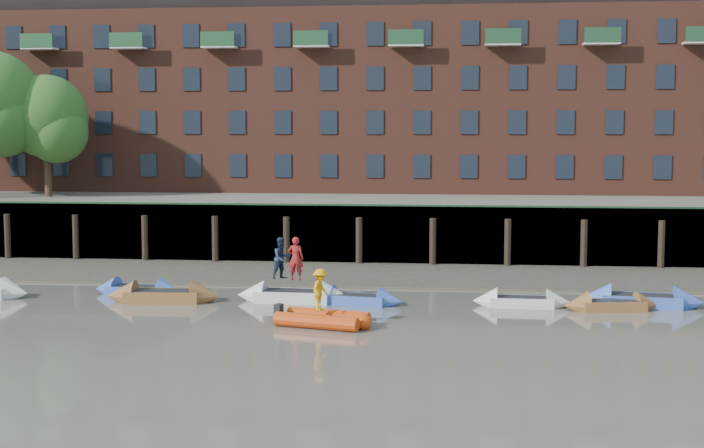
# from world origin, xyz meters

# --- Properties ---
(ground) EXTENTS (220.00, 220.00, 0.00)m
(ground) POSITION_xyz_m (0.00, 0.00, 0.00)
(ground) COLOR #656057
(ground) RESTS_ON ground
(foreshore) EXTENTS (110.00, 8.00, 0.50)m
(foreshore) POSITION_xyz_m (0.00, 18.00, 0.00)
(foreshore) COLOR #3D382F
(foreshore) RESTS_ON ground
(mud_band) EXTENTS (110.00, 1.60, 0.10)m
(mud_band) POSITION_xyz_m (0.00, 14.60, 0.00)
(mud_band) COLOR #4C4336
(mud_band) RESTS_ON ground
(river_wall) EXTENTS (110.00, 1.23, 3.30)m
(river_wall) POSITION_xyz_m (-0.00, 22.38, 1.59)
(river_wall) COLOR #2D2A26
(river_wall) RESTS_ON ground
(bank_terrace) EXTENTS (110.00, 28.00, 3.20)m
(bank_terrace) POSITION_xyz_m (0.00, 36.00, 1.60)
(bank_terrace) COLOR #5E594D
(bank_terrace) RESTS_ON ground
(apartment_terrace) EXTENTS (80.60, 15.56, 20.98)m
(apartment_terrace) POSITION_xyz_m (-0.00, 36.99, 12.82)
(apartment_terrace) COLOR brown
(apartment_terrace) RESTS_ON bank_terrace
(rowboat_1) EXTENTS (4.39, 1.89, 1.23)m
(rowboat_1) POSITION_xyz_m (-10.79, 10.94, 0.22)
(rowboat_1) COLOR #3A58BC
(rowboat_1) RESTS_ON ground
(rowboat_2) EXTENTS (5.01, 1.70, 1.43)m
(rowboat_2) POSITION_xyz_m (-9.19, 9.51, 0.25)
(rowboat_2) COLOR brown
(rowboat_2) RESTS_ON ground
(rowboat_3) EXTENTS (4.98, 1.64, 1.43)m
(rowboat_3) POSITION_xyz_m (-3.66, 10.11, 0.25)
(rowboat_3) COLOR silver
(rowboat_3) RESTS_ON ground
(rowboat_4) EXTENTS (4.15, 1.90, 1.16)m
(rowboat_4) POSITION_xyz_m (-0.91, 9.87, 0.21)
(rowboat_4) COLOR #3A58BC
(rowboat_4) RESTS_ON ground
(rowboat_5) EXTENTS (4.12, 1.33, 1.18)m
(rowboat_5) POSITION_xyz_m (6.02, 10.02, 0.21)
(rowboat_5) COLOR silver
(rowboat_5) RESTS_ON ground
(rowboat_6) EXTENTS (4.15, 1.83, 1.16)m
(rowboat_6) POSITION_xyz_m (9.65, 9.61, 0.21)
(rowboat_6) COLOR brown
(rowboat_6) RESTS_ON ground
(rowboat_7) EXTENTS (5.15, 2.16, 1.45)m
(rowboat_7) POSITION_xyz_m (11.01, 10.58, 0.26)
(rowboat_7) COLOR #3A58BC
(rowboat_7) RESTS_ON ground
(rib_tender) EXTENTS (3.72, 2.53, 0.63)m
(rib_tender) POSITION_xyz_m (-1.56, 5.10, 0.27)
(rib_tender) COLOR #C83B0D
(rib_tender) RESTS_ON ground
(person_rower_a) EXTENTS (0.68, 0.45, 1.86)m
(person_rower_a) POSITION_xyz_m (-3.53, 10.02, 1.89)
(person_rower_a) COLOR maroon
(person_rower_a) RESTS_ON rowboat_3
(person_rower_b) EXTENTS (1.11, 1.10, 1.81)m
(person_rower_b) POSITION_xyz_m (-4.17, 10.24, 1.87)
(person_rower_b) COLOR #19233F
(person_rower_b) RESTS_ON rowboat_3
(person_rib_crew) EXTENTS (0.84, 1.15, 1.59)m
(person_rib_crew) POSITION_xyz_m (-1.78, 5.14, 1.38)
(person_rib_crew) COLOR orange
(person_rib_crew) RESTS_ON rib_tender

